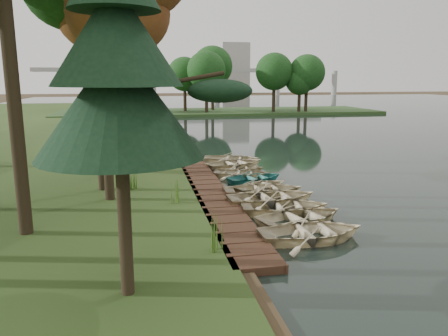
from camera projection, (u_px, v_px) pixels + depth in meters
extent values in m
plane|color=#3D2F1D|center=(247.00, 199.00, 20.14)|extent=(300.00, 300.00, 0.00)
cube|color=#3A2316|center=(213.00, 197.00, 19.81)|extent=(1.60, 16.00, 0.30)
cube|color=#2B4920|center=(220.00, 112.00, 69.67)|extent=(50.00, 14.00, 0.45)
cylinder|color=black|center=(65.00, 96.00, 64.76)|extent=(0.50, 0.50, 4.80)
sphere|color=#184116|center=(64.00, 72.00, 64.03)|extent=(5.60, 5.60, 5.60)
cylinder|color=black|center=(112.00, 96.00, 66.01)|extent=(0.50, 0.50, 4.80)
sphere|color=#184116|center=(110.00, 72.00, 65.29)|extent=(5.60, 5.60, 5.60)
cylinder|color=black|center=(156.00, 96.00, 67.26)|extent=(0.50, 0.50, 4.80)
sphere|color=#184116|center=(155.00, 72.00, 66.54)|extent=(5.60, 5.60, 5.60)
cylinder|color=black|center=(199.00, 95.00, 68.51)|extent=(0.50, 0.50, 4.80)
sphere|color=#184116|center=(199.00, 72.00, 67.79)|extent=(5.60, 5.60, 5.60)
cylinder|color=black|center=(240.00, 95.00, 69.77)|extent=(0.50, 0.50, 4.80)
sphere|color=#184116|center=(240.00, 72.00, 69.04)|extent=(5.60, 5.60, 5.60)
cylinder|color=black|center=(280.00, 95.00, 71.02)|extent=(0.50, 0.50, 4.80)
sphere|color=#184116|center=(281.00, 72.00, 70.29)|extent=(5.60, 5.60, 5.60)
cylinder|color=black|center=(319.00, 94.00, 72.27)|extent=(0.50, 0.50, 4.80)
sphere|color=#184116|center=(320.00, 72.00, 71.54)|extent=(5.60, 5.60, 5.60)
cube|color=#A5A5A0|center=(185.00, 70.00, 135.78)|extent=(90.00, 4.00, 1.20)
cylinder|color=#A5A5A0|center=(86.00, 83.00, 130.95)|extent=(1.80, 1.80, 8.00)
cylinder|color=#A5A5A0|center=(153.00, 83.00, 134.70)|extent=(1.80, 1.80, 8.00)
cylinder|color=#A5A5A0|center=(217.00, 83.00, 138.46)|extent=(1.80, 1.80, 8.00)
cylinder|color=#A5A5A0|center=(277.00, 83.00, 142.21)|extent=(1.80, 1.80, 8.00)
cylinder|color=#A5A5A0|center=(334.00, 83.00, 145.97)|extent=(1.80, 1.80, 8.00)
cube|color=#A5A5A0|center=(234.00, 69.00, 158.56)|extent=(10.00, 8.00, 18.00)
cube|color=#A5A5A0|center=(136.00, 77.00, 157.40)|extent=(8.00, 8.00, 12.00)
imported|color=beige|center=(312.00, 230.00, 14.77)|extent=(3.77, 2.75, 0.76)
imported|color=beige|center=(302.00, 215.00, 16.41)|extent=(4.15, 3.43, 0.75)
imported|color=beige|center=(285.00, 205.00, 17.71)|extent=(3.82, 2.89, 0.74)
imported|color=beige|center=(272.00, 195.00, 18.99)|extent=(4.14, 3.09, 0.82)
imported|color=beige|center=(264.00, 188.00, 20.32)|extent=(3.80, 2.77, 0.77)
imported|color=beige|center=(262.00, 184.00, 21.35)|extent=(3.65, 3.22, 0.63)
imported|color=teal|center=(255.00, 176.00, 23.10)|extent=(3.52, 2.89, 0.64)
imported|color=beige|center=(242.00, 172.00, 24.16)|extent=(3.68, 3.11, 0.65)
imported|color=beige|center=(238.00, 167.00, 25.57)|extent=(3.42, 2.79, 0.62)
imported|color=beige|center=(235.00, 162.00, 26.65)|extent=(4.37, 3.68, 0.77)
imported|color=beige|center=(231.00, 157.00, 28.30)|extent=(4.17, 3.48, 0.74)
imported|color=beige|center=(134.00, 166.00, 24.52)|extent=(3.72, 3.51, 0.63)
cylinder|color=black|center=(12.00, 80.00, 13.80)|extent=(0.44, 0.44, 10.18)
cylinder|color=black|center=(105.00, 102.00, 18.15)|extent=(0.41, 0.41, 8.38)
cylinder|color=black|center=(98.00, 94.00, 19.75)|extent=(0.42, 0.42, 8.96)
cylinder|color=black|center=(85.00, 66.00, 28.02)|extent=(0.48, 0.48, 11.90)
cylinder|color=black|center=(124.00, 216.00, 10.28)|extent=(0.32, 0.32, 3.94)
cone|color=black|center=(119.00, 100.00, 9.73)|extent=(3.80, 3.80, 2.60)
cone|color=black|center=(116.00, 34.00, 9.45)|extent=(2.90, 2.90, 2.25)
cone|color=#3F661E|center=(217.00, 233.00, 13.15)|extent=(0.60, 0.60, 1.14)
cone|color=#3F661E|center=(176.00, 190.00, 18.47)|extent=(0.60, 0.60, 1.00)
cone|color=#3F661E|center=(132.00, 179.00, 20.60)|extent=(0.60, 0.60, 1.03)
cone|color=#3F661E|center=(168.00, 153.00, 27.70)|extent=(0.60, 0.60, 0.96)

